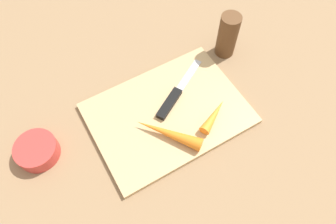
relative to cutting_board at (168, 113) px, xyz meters
The scene contains 7 objects.
ground_plane 0.01m from the cutting_board, ahead, with size 1.40×1.40×0.00m, color #8C6D4C.
cutting_board is the anchor object (origin of this frame).
knife 0.03m from the cutting_board, 42.74° to the left, with size 0.18×0.12×0.01m.
carrot_long 0.07m from the cutting_board, 119.50° to the right, with size 0.03×0.03×0.16m, color orange.
carrot_short 0.11m from the cutting_board, 39.24° to the right, with size 0.03×0.03×0.10m, color orange.
small_bowl 0.30m from the cutting_board, 169.16° to the left, with size 0.09×0.09×0.04m, color red.
pepper_grinder 0.25m from the cutting_board, 22.09° to the left, with size 0.05×0.05×0.12m, color brown.
Camera 1 is at (-0.19, -0.32, 0.65)m, focal length 33.39 mm.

